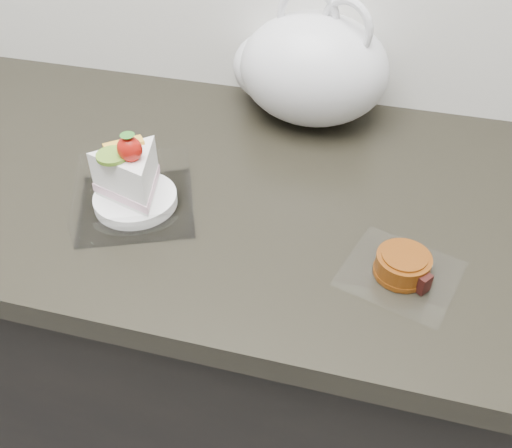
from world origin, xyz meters
TOP-DOWN VIEW (x-y plane):
  - counter at (0.00, 1.69)m, footprint 2.04×0.64m
  - cake_tray at (-0.04, 1.59)m, footprint 0.22×0.22m
  - mooncake_wrap at (0.36, 1.55)m, footprint 0.18×0.17m
  - plastic_bag at (0.15, 1.92)m, footprint 0.32×0.26m

SIDE VIEW (x-z plane):
  - counter at x=0.00m, z-range 0.00..0.90m
  - mooncake_wrap at x=0.36m, z-range 0.90..0.93m
  - cake_tray at x=-0.04m, z-range 0.87..1.00m
  - plastic_bag at x=0.15m, z-range 0.87..1.12m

